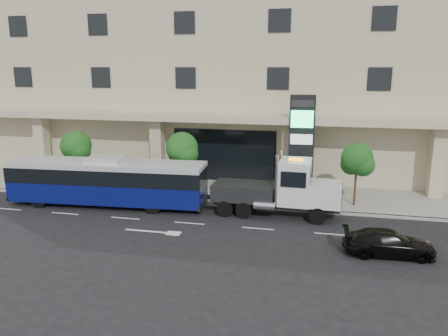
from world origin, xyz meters
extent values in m
plane|color=black|center=(0.00, 0.00, 0.00)|extent=(120.00, 120.00, 0.00)
cube|color=gray|center=(0.00, 5.00, 0.07)|extent=(120.00, 6.00, 0.15)
cube|color=gray|center=(0.00, 2.00, 0.07)|extent=(120.00, 0.30, 0.15)
cube|color=#C3B892|center=(0.00, 15.50, 10.00)|extent=(60.00, 15.00, 20.00)
cube|color=#C3B892|center=(0.00, 6.80, 5.20)|extent=(60.00, 2.80, 0.50)
cube|color=black|center=(0.00, 7.97, 2.15)|extent=(8.00, 0.12, 4.00)
cube|color=#C3B892|center=(-15.00, 6.80, 2.60)|extent=(0.90, 0.90, 4.90)
cube|color=#C3B892|center=(-5.00, 6.80, 2.60)|extent=(0.90, 0.90, 4.90)
cube|color=#C3B892|center=(5.00, 6.80, 2.60)|extent=(0.90, 0.90, 4.90)
cube|color=#C3B892|center=(15.00, 6.80, 2.60)|extent=(0.90, 0.90, 4.90)
cylinder|color=#422B19|center=(-10.00, 3.60, 1.55)|extent=(0.14, 0.14, 2.80)
sphere|color=#17511A|center=(-10.00, 3.60, 3.27)|extent=(2.20, 2.20, 2.20)
sphere|color=#17511A|center=(-9.65, 3.40, 2.95)|extent=(1.65, 1.65, 1.65)
sphere|color=#17511A|center=(-10.30, 3.80, 2.87)|extent=(1.54, 1.54, 1.54)
cylinder|color=#422B19|center=(-2.00, 3.60, 1.62)|extent=(0.14, 0.14, 2.94)
sphere|color=#17511A|center=(-2.00, 3.60, 3.43)|extent=(2.20, 2.20, 2.20)
sphere|color=#17511A|center=(-1.65, 3.40, 3.09)|extent=(1.65, 1.65, 1.65)
sphere|color=#17511A|center=(-2.30, 3.80, 3.01)|extent=(1.54, 1.54, 1.54)
cylinder|color=#422B19|center=(9.50, 3.60, 1.51)|extent=(0.14, 0.14, 2.73)
sphere|color=#17511A|center=(9.50, 3.60, 3.19)|extent=(2.00, 2.00, 2.00)
sphere|color=#17511A|center=(9.85, 3.40, 2.88)|extent=(1.50, 1.50, 1.50)
sphere|color=#17511A|center=(9.20, 3.80, 2.80)|extent=(1.40, 1.40, 1.40)
cylinder|color=black|center=(-10.27, -0.77, 0.53)|extent=(1.07, 0.38, 1.06)
cylinder|color=black|center=(-10.40, 1.45, 0.53)|extent=(1.07, 0.38, 1.06)
cylinder|color=black|center=(-2.67, -0.31, 0.53)|extent=(1.07, 0.38, 1.06)
cylinder|color=black|center=(-2.81, 1.90, 0.53)|extent=(1.07, 0.38, 1.06)
cube|color=#090F55|center=(-6.12, 0.59, 1.00)|extent=(12.82, 3.40, 1.27)
cube|color=black|center=(-6.12, 0.59, 2.11)|extent=(12.82, 3.44, 0.95)
cube|color=silver|center=(-6.12, 0.59, 2.75)|extent=(12.82, 3.40, 0.32)
cube|color=silver|center=(-6.12, 0.59, 3.07)|extent=(2.42, 1.83, 0.32)
cube|color=#2D3033|center=(-12.40, 0.22, 0.48)|extent=(0.30, 2.65, 0.32)
cube|color=#2D3033|center=(0.16, 0.97, 0.48)|extent=(0.30, 2.65, 0.32)
cube|color=#2D3033|center=(4.71, 0.94, 0.72)|extent=(7.66, 1.16, 0.36)
cube|color=silver|center=(7.63, 0.84, 1.57)|extent=(1.87, 2.13, 1.35)
cube|color=silver|center=(8.53, 0.81, 1.57)|extent=(0.14, 1.80, 1.08)
cube|color=silver|center=(5.83, 0.90, 2.20)|extent=(1.87, 2.31, 2.61)
cube|color=black|center=(6.68, 0.87, 2.61)|extent=(0.17, 1.98, 1.08)
cylinder|color=silver|center=(4.81, -0.05, 2.43)|extent=(0.17, 0.17, 3.05)
cylinder|color=silver|center=(4.88, 1.92, 2.43)|extent=(0.17, 0.17, 3.05)
cube|color=#2D3033|center=(2.78, 1.01, 1.39)|extent=(3.85, 2.29, 0.99)
cube|color=#2D3033|center=(0.62, 1.08, 0.85)|extent=(1.45, 0.30, 0.20)
cube|color=#2D3033|center=(0.08, 1.10, 0.49)|extent=(0.28, 1.62, 0.16)
cube|color=orange|center=(5.83, 0.90, 3.55)|extent=(0.82, 0.34, 0.13)
cylinder|color=black|center=(7.24, -0.09, 0.49)|extent=(1.00, 0.32, 0.99)
cylinder|color=black|center=(7.30, 1.80, 0.49)|extent=(1.00, 0.32, 0.99)
cylinder|color=black|center=(2.93, 0.06, 0.49)|extent=(1.00, 0.32, 0.99)
cylinder|color=black|center=(2.99, 1.95, 0.49)|extent=(1.00, 0.32, 0.99)
cylinder|color=black|center=(1.76, 0.10, 0.49)|extent=(1.00, 0.32, 0.99)
cylinder|color=black|center=(1.82, 1.99, 0.49)|extent=(1.00, 0.32, 0.99)
imported|color=black|center=(10.60, -3.64, 0.62)|extent=(4.37, 2.00, 1.24)
cube|color=black|center=(5.94, 5.59, 3.58)|extent=(1.73, 0.64, 6.85)
cube|color=#29F77F|center=(5.94, 5.27, 5.41)|extent=(1.49, 0.12, 1.14)
cube|color=silver|center=(5.94, 5.27, 4.03)|extent=(1.49, 0.12, 0.69)
cube|color=#262628|center=(5.94, 5.27, 6.43)|extent=(1.49, 0.12, 0.46)
camera|label=1|loc=(7.05, -24.38, 8.84)|focal=35.00mm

